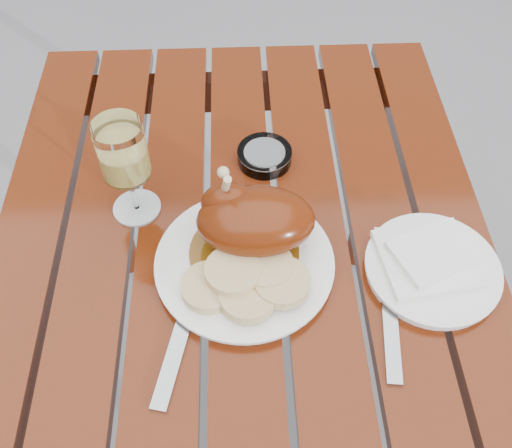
{
  "coord_description": "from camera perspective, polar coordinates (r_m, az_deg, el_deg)",
  "views": [
    {
      "loc": [
        0.0,
        -0.45,
        1.49
      ],
      "look_at": [
        0.02,
        0.1,
        0.78
      ],
      "focal_mm": 40.0,
      "sensor_mm": 36.0,
      "label": 1
    }
  ],
  "objects": [
    {
      "name": "side_plate",
      "position": [
        0.91,
        17.21,
        -4.34
      ],
      "size": [
        0.27,
        0.27,
        0.02
      ],
      "primitive_type": "cylinder",
      "rotation": [
        0.0,
        0.0,
        0.36
      ],
      "color": "white",
      "rests_on": "table"
    },
    {
      "name": "wine_glass",
      "position": [
        0.9,
        -12.74,
        5.22
      ],
      "size": [
        0.09,
        0.09,
        0.19
      ],
      "primitive_type": "cylinder",
      "rotation": [
        0.0,
        0.0,
        -0.08
      ],
      "color": "#ECDA6B",
      "rests_on": "table"
    },
    {
      "name": "dinner_plate",
      "position": [
        0.88,
        -1.15,
        -4.0
      ],
      "size": [
        0.33,
        0.33,
        0.02
      ],
      "primitive_type": "cylinder",
      "rotation": [
        0.0,
        0.0,
        -0.23
      ],
      "color": "white",
      "rests_on": "table"
    },
    {
      "name": "napkin",
      "position": [
        0.9,
        16.68,
        -3.35
      ],
      "size": [
        0.15,
        0.15,
        0.01
      ],
      "primitive_type": "cube",
      "rotation": [
        0.0,
        0.0,
        0.15
      ],
      "color": "white",
      "rests_on": "side_plate"
    },
    {
      "name": "ground",
      "position": [
        1.55,
        -0.74,
        -20.78
      ],
      "size": [
        60.0,
        60.0,
        0.0
      ],
      "primitive_type": "plane",
      "color": "slate",
      "rests_on": "ground"
    },
    {
      "name": "fork",
      "position": [
        0.82,
        -7.86,
        -11.92
      ],
      "size": [
        0.07,
        0.19,
        0.01
      ],
      "primitive_type": "cube",
      "rotation": [
        0.0,
        0.0,
        -0.23
      ],
      "color": "gray",
      "rests_on": "table"
    },
    {
      "name": "bread_dumplings",
      "position": [
        0.83,
        -0.87,
        -5.67
      ],
      "size": [
        0.19,
        0.13,
        0.03
      ],
      "color": "tan",
      "rests_on": "dinner_plate"
    },
    {
      "name": "roast_duck",
      "position": [
        0.85,
        -0.49,
        0.44
      ],
      "size": [
        0.19,
        0.17,
        0.13
      ],
      "color": "#633B0B",
      "rests_on": "dinner_plate"
    },
    {
      "name": "table",
      "position": [
        1.2,
        -0.93,
        -15.61
      ],
      "size": [
        0.8,
        1.2,
        0.75
      ],
      "primitive_type": "cube",
      "color": "#65220C",
      "rests_on": "ground"
    },
    {
      "name": "ashtray",
      "position": [
        1.02,
        0.85,
        6.82
      ],
      "size": [
        0.12,
        0.12,
        0.02
      ],
      "primitive_type": "cylinder",
      "rotation": [
        0.0,
        0.0,
        -0.3
      ],
      "color": "#B2B7BC",
      "rests_on": "table"
    },
    {
      "name": "knife",
      "position": [
        0.86,
        13.19,
        -8.48
      ],
      "size": [
        0.05,
        0.22,
        0.01
      ],
      "primitive_type": "cube",
      "rotation": [
        0.0,
        0.0,
        -0.12
      ],
      "color": "gray",
      "rests_on": "table"
    }
  ]
}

